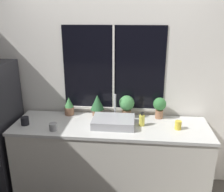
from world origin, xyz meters
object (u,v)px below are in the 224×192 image
soap_bottle (142,120)px  mug_black (25,121)px  sink (113,121)px  potted_plant_center_right (127,105)px  mug_grey (53,127)px  potted_plant_far_right (160,106)px  mug_yellow (178,125)px  potted_plant_center_left (97,104)px  potted_plant_far_left (69,106)px

soap_bottle → mug_black: (-1.33, -0.11, -0.02)m
sink → potted_plant_center_right: sink is taller
soap_bottle → mug_grey: soap_bottle is taller
potted_plant_far_right → mug_black: 1.59m
mug_yellow → potted_plant_center_left: bearing=162.7°
soap_bottle → mug_grey: 0.99m
soap_bottle → potted_plant_center_right: bearing=127.9°
mug_grey → mug_yellow: bearing=6.6°
mug_grey → mug_black: bearing=164.4°
potted_plant_far_right → potted_plant_center_left: bearing=180.0°
mug_yellow → mug_black: size_ratio=1.04×
potted_plant_center_left → mug_black: bearing=-156.0°
potted_plant_far_right → soap_bottle: bearing=-131.9°
mug_yellow → mug_black: bearing=-178.1°
potted_plant_far_left → mug_grey: bearing=-97.6°
soap_bottle → potted_plant_far_right: bearing=48.1°
potted_plant_center_right → mug_yellow: (0.58, -0.29, -0.11)m
potted_plant_center_left → mug_black: size_ratio=2.88×
potted_plant_center_left → mug_black: potted_plant_center_left is taller
potted_plant_center_left → soap_bottle: bearing=-23.4°
potted_plant_far_right → mug_grey: potted_plant_far_right is taller
potted_plant_center_right → soap_bottle: potted_plant_center_right is taller
sink → mug_black: sink is taller
sink → mug_yellow: size_ratio=4.84×
sink → mug_black: bearing=-175.0°
potted_plant_far_left → mug_grey: size_ratio=2.59×
mug_yellow → mug_grey: size_ratio=1.12×
potted_plant_far_right → soap_bottle: potted_plant_far_right is taller
sink → soap_bottle: (0.32, 0.03, 0.02)m
potted_plant_far_left → potted_plant_center_left: (0.36, 0.00, 0.04)m
potted_plant_far_right → mug_yellow: 0.36m
sink → potted_plant_center_left: size_ratio=1.75×
potted_plant_far_right → mug_yellow: (0.18, -0.29, -0.11)m
potted_plant_far_left → mug_yellow: size_ratio=2.32×
potted_plant_far_right → mug_yellow: bearing=-57.8°
potted_plant_center_left → potted_plant_far_right: potted_plant_center_left is taller
potted_plant_center_right → soap_bottle: (0.18, -0.24, -0.09)m
potted_plant_center_right → potted_plant_far_right: 0.40m
potted_plant_far_left → mug_grey: (-0.06, -0.45, -0.07)m
potted_plant_center_right → mug_grey: size_ratio=3.12×
potted_plant_far_right → mug_grey: (-1.18, -0.45, -0.12)m
potted_plant_center_left → potted_plant_far_right: (0.76, -0.00, 0.01)m
mug_grey → mug_black: (-0.37, 0.10, 0.01)m
mug_grey → sink: bearing=16.4°
potted_plant_far_right → potted_plant_far_left: bearing=180.0°
potted_plant_center_right → mug_grey: 0.91m
potted_plant_center_right → mug_yellow: potted_plant_center_right is taller
sink → mug_yellow: bearing=-2.5°
potted_plant_far_left → potted_plant_far_right: size_ratio=0.87×
soap_bottle → mug_yellow: soap_bottle is taller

